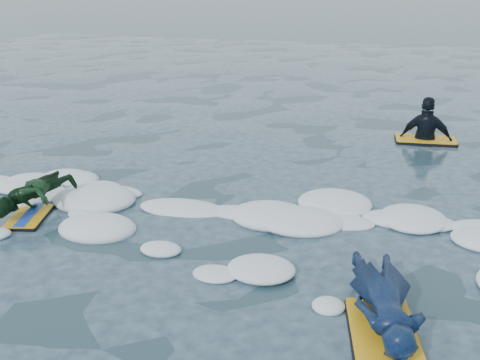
# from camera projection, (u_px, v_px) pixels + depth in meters

# --- Properties ---
(ground) EXTENTS (120.00, 120.00, 0.00)m
(ground) POSITION_uv_depth(u_px,v_px,m) (177.00, 255.00, 7.43)
(ground) COLOR #172A38
(ground) RESTS_ON ground
(foam_band) EXTENTS (12.00, 3.10, 0.30)m
(foam_band) POSITION_uv_depth(u_px,v_px,m) (203.00, 222.00, 8.37)
(foam_band) COLOR white
(foam_band) RESTS_ON ground
(prone_woman_unit) EXTENTS (0.99, 1.87, 0.47)m
(prone_woman_unit) POSITION_uv_depth(u_px,v_px,m) (386.00, 305.00, 5.91)
(prone_woman_unit) COLOR black
(prone_woman_unit) RESTS_ON ground
(prone_child_unit) EXTENTS (0.97, 1.42, 0.51)m
(prone_child_unit) POSITION_uv_depth(u_px,v_px,m) (35.00, 198.00, 8.52)
(prone_child_unit) COLOR black
(prone_child_unit) RESTS_ON ground
(waiting_rider_unit) EXTENTS (1.23, 0.74, 1.77)m
(waiting_rider_unit) POSITION_uv_depth(u_px,v_px,m) (425.00, 141.00, 12.02)
(waiting_rider_unit) COLOR black
(waiting_rider_unit) RESTS_ON ground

